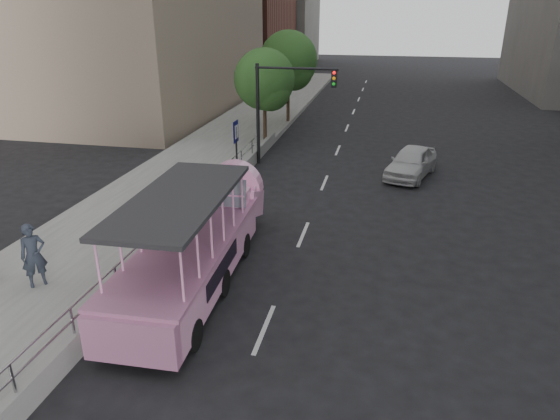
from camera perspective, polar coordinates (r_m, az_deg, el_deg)
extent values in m
plane|color=black|center=(15.24, -3.67, -8.66)|extent=(160.00, 160.00, 0.00)
cube|color=#989893|center=(25.63, -10.07, 4.45)|extent=(5.50, 80.00, 0.30)
cube|color=gray|center=(17.66, -11.74, -2.80)|extent=(0.24, 30.00, 0.36)
cylinder|color=#A5A4A9|center=(11.65, -28.26, -16.55)|extent=(0.07, 0.07, 0.70)
cylinder|color=#A5A4A9|center=(12.88, -22.67, -11.56)|extent=(0.07, 0.07, 0.70)
cylinder|color=#A5A4A9|center=(14.29, -18.26, -7.42)|extent=(0.07, 0.07, 0.70)
cylinder|color=#A5A4A9|center=(15.82, -14.74, -4.02)|extent=(0.07, 0.07, 0.70)
cylinder|color=#A5A4A9|center=(17.45, -11.88, -1.22)|extent=(0.07, 0.07, 0.70)
cylinder|color=#A5A4A9|center=(19.15, -9.52, 1.09)|extent=(0.07, 0.07, 0.70)
cylinder|color=#A5A4A9|center=(20.91, -7.55, 3.02)|extent=(0.07, 0.07, 0.70)
cylinder|color=#A5A4A9|center=(22.70, -5.88, 4.64)|extent=(0.07, 0.07, 0.70)
cylinder|color=#A5A4A9|center=(24.53, -4.46, 6.02)|extent=(0.07, 0.07, 0.70)
cylinder|color=#A5A4A9|center=(26.38, -3.22, 7.21)|extent=(0.07, 0.07, 0.70)
cylinder|color=#A5A4A9|center=(17.45, -11.88, -1.22)|extent=(0.06, 22.00, 0.06)
cylinder|color=#A5A4A9|center=(17.33, -11.96, -0.22)|extent=(0.06, 22.00, 0.06)
cylinder|color=black|center=(13.43, -18.18, -12.50)|extent=(0.34, 0.82, 0.81)
cylinder|color=black|center=(12.68, -10.05, -13.87)|extent=(0.34, 0.82, 0.81)
cylinder|color=black|center=(15.31, -13.86, -7.41)|extent=(0.34, 0.82, 0.81)
cylinder|color=black|center=(14.67, -6.71, -8.27)|extent=(0.34, 0.82, 0.81)
cylinder|color=black|center=(17.36, -10.59, -3.45)|extent=(0.34, 0.82, 0.81)
cylinder|color=black|center=(16.79, -4.26, -4.02)|extent=(0.34, 0.82, 0.81)
cube|color=#EF98C8|center=(14.86, -10.27, -5.79)|extent=(2.48, 7.42, 1.12)
cube|color=#EF98C8|center=(18.48, -5.77, 0.95)|extent=(2.26, 1.98, 1.40)
cylinder|color=#EF98C8|center=(19.08, -5.18, 2.52)|extent=(2.13, 0.70, 2.11)
cube|color=#A46087|center=(11.92, -16.70, -14.13)|extent=(2.25, 0.39, 1.12)
cube|color=#A46087|center=(14.59, -10.43, -3.65)|extent=(2.60, 7.70, 0.11)
cube|color=#252527|center=(13.69, -11.37, 1.40)|extent=(2.57, 5.99, 0.13)
cube|color=gray|center=(16.75, -7.35, 2.03)|extent=(2.07, 0.26, 0.94)
cube|color=#EF98C8|center=(17.20, -6.91, 1.64)|extent=(2.00, 0.96, 0.45)
imported|color=beige|center=(25.48, 14.78, 5.33)|extent=(2.97, 4.65, 1.47)
imported|color=#252C37|center=(15.87, -26.35, -4.66)|extent=(0.81, 0.82, 1.90)
cylinder|color=black|center=(23.37, -4.97, 6.14)|extent=(0.09, 0.09, 2.76)
cube|color=#0B0C53|center=(23.08, -5.07, 8.90)|extent=(0.03, 0.68, 0.99)
cube|color=beige|center=(23.07, -4.99, 8.90)|extent=(0.02, 0.44, 0.61)
cylinder|color=black|center=(26.43, -2.54, 10.79)|extent=(0.18, 0.18, 5.20)
cylinder|color=black|center=(25.63, 1.87, 15.88)|extent=(4.20, 0.12, 0.12)
cube|color=black|center=(25.41, 6.21, 14.69)|extent=(0.28, 0.22, 0.85)
sphere|color=red|center=(25.25, 6.21, 15.33)|extent=(0.16, 0.16, 0.16)
cylinder|color=#362418|center=(30.09, -1.74, 10.14)|extent=(0.22, 0.22, 3.08)
sphere|color=#335F26|center=(29.68, -1.79, 14.71)|extent=(3.52, 3.52, 3.52)
sphere|color=#335F26|center=(29.37, -1.15, 13.56)|extent=(2.42, 2.42, 2.42)
cylinder|color=#362418|center=(35.76, 0.93, 12.39)|extent=(0.22, 0.22, 3.47)
sphere|color=#335F26|center=(35.40, 0.96, 16.74)|extent=(3.97, 3.97, 3.97)
sphere|color=#335F26|center=(35.09, 1.52, 15.68)|extent=(2.73, 2.73, 2.73)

